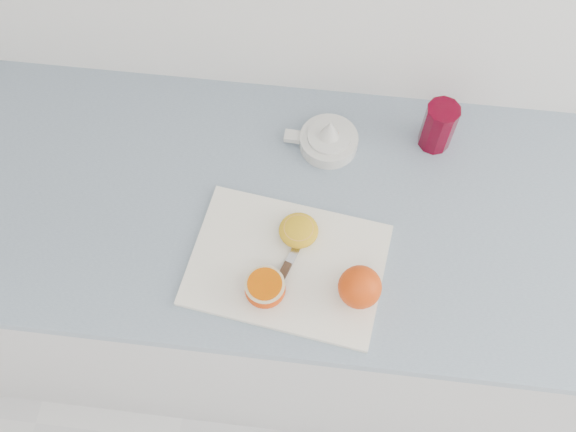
{
  "coord_description": "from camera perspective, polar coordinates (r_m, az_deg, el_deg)",
  "views": [
    {
      "loc": [
        -0.08,
        1.06,
        2.04
      ],
      "look_at": [
        -0.14,
        1.63,
        0.96
      ],
      "focal_mm": 40.0,
      "sensor_mm": 36.0,
      "label": 1
    }
  ],
  "objects": [
    {
      "name": "whole_orange",
      "position": [
        1.18,
        6.4,
        -6.31
      ],
      "size": [
        0.08,
        0.08,
        0.08
      ],
      "color": "red",
      "rests_on": "cutting_board"
    },
    {
      "name": "red_tumbler",
      "position": [
        1.39,
        13.2,
        7.67
      ],
      "size": [
        0.07,
        0.07,
        0.11
      ],
      "color": "#5C0013",
      "rests_on": "counter"
    },
    {
      "name": "half_orange",
      "position": [
        1.19,
        -2.05,
        -6.45
      ],
      "size": [
        0.08,
        0.08,
        0.05
      ],
      "color": "red",
      "rests_on": "cutting_board"
    },
    {
      "name": "squeezed_shell",
      "position": [
        1.25,
        0.95,
        -1.28
      ],
      "size": [
        0.08,
        0.08,
        0.03
      ],
      "color": "gold",
      "rests_on": "cutting_board"
    },
    {
      "name": "citrus_juicer",
      "position": [
        1.37,
        3.59,
        6.83
      ],
      "size": [
        0.16,
        0.12,
        0.08
      ],
      "color": "white",
      "rests_on": "counter"
    },
    {
      "name": "paring_knife",
      "position": [
        1.23,
        -0.42,
        -5.1
      ],
      "size": [
        0.07,
        0.17,
        0.01
      ],
      "color": "#44261B",
      "rests_on": "cutting_board"
    },
    {
      "name": "cutting_board",
      "position": [
        1.24,
        -0.08,
        -4.33
      ],
      "size": [
        0.4,
        0.31,
        0.01
      ],
      "primitive_type": "cube",
      "rotation": [
        0.0,
        0.0,
        -0.14
      ],
      "color": "white",
      "rests_on": "counter"
    },
    {
      "name": "counter",
      "position": [
        1.72,
        6.08,
        -6.71
      ],
      "size": [
        2.51,
        0.64,
        0.89
      ],
      "color": "silver",
      "rests_on": "ground"
    }
  ]
}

